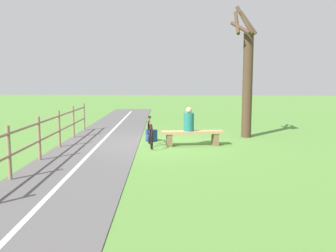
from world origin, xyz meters
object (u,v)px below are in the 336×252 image
Objects in this scene: backpack at (151,136)px; tree_mid_field at (247,78)px; bicycle at (150,134)px; person_seated at (189,121)px; bench at (192,135)px.

backpack is 3.99m from tree_mid_field.
tree_mid_field reaches higher than bicycle.
backpack is at bearing 173.04° from bicycle.
person_seated is 1.28m from bicycle.
tree_mid_field reaches higher than backpack.
tree_mid_field reaches higher than bench.
bicycle reaches higher than bench.
bench is 1.17× the size of bicycle.
person_seated reaches higher than bench.
person_seated is (0.12, 0.02, 0.46)m from bench.
bench is 2.67× the size of person_seated.
person_seated is 1.57m from backpack.
tree_mid_field is (-1.90, -1.84, 1.80)m from bench.
tree_mid_field is (-3.23, -2.02, 1.74)m from bicycle.
bench is 1.34m from bicycle.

